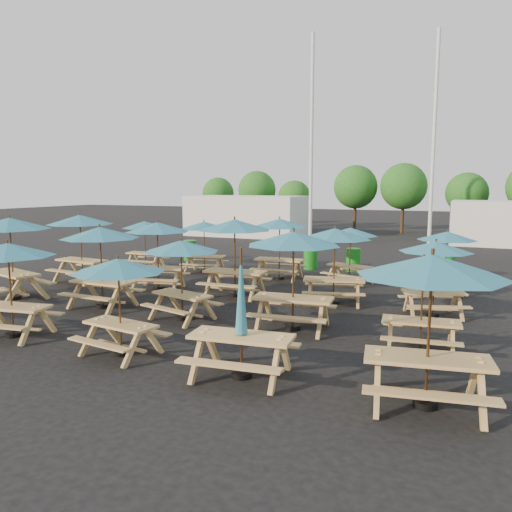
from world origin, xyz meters
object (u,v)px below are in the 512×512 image
at_px(picnic_unit_6, 157,231).
at_px(picnic_unit_10, 235,229).
at_px(picnic_unit_19, 447,239).
at_px(picnic_unit_12, 241,325).
at_px(picnic_unit_8, 118,271).
at_px(waste_bin_2, 353,260).
at_px(picnic_unit_2, 80,223).
at_px(waste_bin_4, 447,266).
at_px(picnic_unit_4, 8,255).
at_px(picnic_unit_9, 181,250).
at_px(picnic_unit_14, 335,238).
at_px(picnic_unit_18, 436,251).
at_px(picnic_unit_15, 351,235).
at_px(waste_bin_1, 311,258).
at_px(picnic_unit_16, 432,274).
at_px(waste_bin_3, 447,266).
at_px(picnic_unit_5, 100,237).
at_px(picnic_unit_11, 280,226).
at_px(picnic_unit_7, 204,228).
at_px(picnic_unit_3, 145,227).
at_px(waste_bin_0, 190,250).
at_px(picnic_unit_17, 424,269).
at_px(picnic_unit_1, 10,228).
at_px(picnic_unit_13, 294,244).

height_order(picnic_unit_6, picnic_unit_10, picnic_unit_10).
bearing_deg(picnic_unit_19, picnic_unit_12, -102.92).
bearing_deg(picnic_unit_8, waste_bin_2, 88.61).
bearing_deg(picnic_unit_2, waste_bin_4, 30.88).
relative_size(picnic_unit_6, picnic_unit_19, 1.28).
bearing_deg(picnic_unit_4, picnic_unit_2, 110.96).
xyz_separation_m(picnic_unit_9, waste_bin_2, (2.41, 9.34, -1.37)).
height_order(picnic_unit_14, picnic_unit_18, picnic_unit_14).
xyz_separation_m(picnic_unit_15, waste_bin_1, (-2.26, 2.53, -1.30)).
xyz_separation_m(picnic_unit_16, waste_bin_3, (-0.32, 12.13, -1.68)).
xyz_separation_m(picnic_unit_5, picnic_unit_10, (2.82, 2.91, 0.10)).
bearing_deg(waste_bin_3, waste_bin_4, -77.45).
relative_size(picnic_unit_9, picnic_unit_19, 1.17).
bearing_deg(waste_bin_1, picnic_unit_18, -48.58).
bearing_deg(picnic_unit_11, picnic_unit_16, -59.81).
distance_m(picnic_unit_16, waste_bin_4, 12.20).
distance_m(picnic_unit_7, picnic_unit_11, 3.31).
bearing_deg(picnic_unit_3, picnic_unit_14, -21.68).
xyz_separation_m(picnic_unit_2, waste_bin_2, (8.57, 6.32, -1.68)).
distance_m(picnic_unit_9, picnic_unit_18, 6.72).
bearing_deg(waste_bin_4, picnic_unit_3, -167.02).
relative_size(picnic_unit_7, waste_bin_1, 2.38).
bearing_deg(picnic_unit_18, waste_bin_1, 112.37).
bearing_deg(waste_bin_0, picnic_unit_16, -46.13).
relative_size(picnic_unit_11, picnic_unit_18, 0.94).
bearing_deg(picnic_unit_18, picnic_unit_17, -109.36).
distance_m(picnic_unit_12, picnic_unit_14, 6.41).
distance_m(picnic_unit_17, picnic_unit_19, 6.54).
relative_size(picnic_unit_1, waste_bin_0, 3.11).
bearing_deg(picnic_unit_10, waste_bin_4, 41.63).
xyz_separation_m(picnic_unit_2, waste_bin_1, (6.81, 6.08, -1.68)).
bearing_deg(waste_bin_2, picnic_unit_1, -132.17).
bearing_deg(picnic_unit_3, picnic_unit_6, -51.45).
xyz_separation_m(picnic_unit_10, picnic_unit_19, (6.10, 3.29, -0.38)).
xyz_separation_m(picnic_unit_14, picnic_unit_15, (-0.27, 3.21, -0.21)).
relative_size(picnic_unit_18, waste_bin_4, 2.59).
distance_m(picnic_unit_11, picnic_unit_12, 9.87).
bearing_deg(picnic_unit_11, picnic_unit_1, -137.40).
xyz_separation_m(picnic_unit_4, waste_bin_0, (-2.54, 12.12, -1.46)).
distance_m(picnic_unit_3, picnic_unit_9, 8.69).
xyz_separation_m(picnic_unit_6, waste_bin_3, (8.84, 6.21, -1.53)).
relative_size(picnic_unit_3, picnic_unit_17, 0.96).
bearing_deg(picnic_unit_17, picnic_unit_19, 82.17).
bearing_deg(picnic_unit_13, picnic_unit_15, 84.83).
bearing_deg(picnic_unit_17, picnic_unit_2, 158.79).
relative_size(picnic_unit_5, waste_bin_3, 2.50).
bearing_deg(waste_bin_0, picnic_unit_5, -74.21).
relative_size(picnic_unit_3, picnic_unit_14, 0.78).
distance_m(picnic_unit_2, picnic_unit_4, 6.76).
height_order(picnic_unit_4, waste_bin_0, picnic_unit_4).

